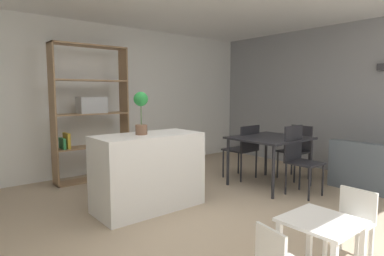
{
  "coord_description": "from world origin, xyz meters",
  "views": [
    {
      "loc": [
        -2.26,
        -2.63,
        1.44
      ],
      "look_at": [
        0.12,
        0.27,
        1.02
      ],
      "focal_mm": 30.04,
      "sensor_mm": 36.0,
      "label": 1
    }
  ],
  "objects_px": {
    "kitchen_island": "(148,171)",
    "child_chair_right": "(352,220)",
    "child_table": "(321,231)",
    "dining_table": "(270,142)",
    "potted_plant_on_island": "(141,109)",
    "dining_chair_window_side": "(297,147)",
    "dining_chair_far": "(244,146)",
    "open_bookshelf": "(90,112)",
    "dining_chair_near": "(299,154)"
  },
  "relations": [
    {
      "from": "kitchen_island",
      "to": "child_chair_right",
      "type": "bearing_deg",
      "value": -71.87
    },
    {
      "from": "child_table",
      "to": "dining_table",
      "type": "relative_size",
      "value": 0.49
    },
    {
      "from": "potted_plant_on_island",
      "to": "child_table",
      "type": "relative_size",
      "value": 0.99
    },
    {
      "from": "dining_table",
      "to": "dining_chair_window_side",
      "type": "bearing_deg",
      "value": -0.71
    },
    {
      "from": "dining_chair_far",
      "to": "potted_plant_on_island",
      "type": "bearing_deg",
      "value": 1.72
    },
    {
      "from": "dining_table",
      "to": "child_table",
      "type": "bearing_deg",
      "value": -134.18
    },
    {
      "from": "dining_chair_far",
      "to": "open_bookshelf",
      "type": "bearing_deg",
      "value": -40.51
    },
    {
      "from": "potted_plant_on_island",
      "to": "dining_chair_far",
      "type": "xyz_separation_m",
      "value": [
        2.04,
        0.14,
        -0.69
      ]
    },
    {
      "from": "child_table",
      "to": "dining_chair_far",
      "type": "xyz_separation_m",
      "value": [
        1.77,
        2.33,
        0.15
      ]
    },
    {
      "from": "potted_plant_on_island",
      "to": "dining_table",
      "type": "xyz_separation_m",
      "value": [
        2.03,
        -0.37,
        -0.55
      ]
    },
    {
      "from": "dining_chair_far",
      "to": "dining_chair_near",
      "type": "xyz_separation_m",
      "value": [
        -0.0,
        -1.01,
        0.02
      ]
    },
    {
      "from": "potted_plant_on_island",
      "to": "dining_chair_near",
      "type": "bearing_deg",
      "value": -23.18
    },
    {
      "from": "kitchen_island",
      "to": "dining_chair_window_side",
      "type": "distance_m",
      "value": 2.72
    },
    {
      "from": "dining_chair_window_side",
      "to": "child_table",
      "type": "bearing_deg",
      "value": -48.46
    },
    {
      "from": "kitchen_island",
      "to": "dining_chair_window_side",
      "type": "relative_size",
      "value": 1.48
    },
    {
      "from": "child_chair_right",
      "to": "dining_chair_near",
      "type": "xyz_separation_m",
      "value": [
        1.25,
        1.32,
        0.22
      ]
    },
    {
      "from": "potted_plant_on_island",
      "to": "child_chair_right",
      "type": "xyz_separation_m",
      "value": [
        0.79,
        -2.19,
        -0.89
      ]
    },
    {
      "from": "kitchen_island",
      "to": "dining_chair_window_side",
      "type": "xyz_separation_m",
      "value": [
        2.7,
        -0.35,
        0.07
      ]
    },
    {
      "from": "kitchen_island",
      "to": "child_table",
      "type": "height_order",
      "value": "kitchen_island"
    },
    {
      "from": "dining_chair_near",
      "to": "kitchen_island",
      "type": "bearing_deg",
      "value": 156.53
    },
    {
      "from": "open_bookshelf",
      "to": "child_chair_right",
      "type": "relative_size",
      "value": 3.64
    },
    {
      "from": "kitchen_island",
      "to": "open_bookshelf",
      "type": "distance_m",
      "value": 1.85
    },
    {
      "from": "dining_chair_far",
      "to": "dining_chair_near",
      "type": "bearing_deg",
      "value": 87.48
    },
    {
      "from": "potted_plant_on_island",
      "to": "child_table",
      "type": "xyz_separation_m",
      "value": [
        0.26,
        -2.19,
        -0.84
      ]
    },
    {
      "from": "child_table",
      "to": "child_chair_right",
      "type": "height_order",
      "value": "child_chair_right"
    },
    {
      "from": "dining_chair_window_side",
      "to": "dining_chair_far",
      "type": "height_order",
      "value": "dining_chair_far"
    },
    {
      "from": "open_bookshelf",
      "to": "dining_chair_far",
      "type": "bearing_deg",
      "value": -38.21
    },
    {
      "from": "potted_plant_on_island",
      "to": "dining_chair_window_side",
      "type": "xyz_separation_m",
      "value": [
        2.77,
        -0.38,
        -0.71
      ]
    },
    {
      "from": "child_chair_right",
      "to": "kitchen_island",
      "type": "bearing_deg",
      "value": -161.15
    },
    {
      "from": "open_bookshelf",
      "to": "child_table",
      "type": "height_order",
      "value": "open_bookshelf"
    },
    {
      "from": "potted_plant_on_island",
      "to": "child_chair_right",
      "type": "height_order",
      "value": "potted_plant_on_island"
    },
    {
      "from": "kitchen_island",
      "to": "dining_chair_near",
      "type": "distance_m",
      "value": 2.13
    },
    {
      "from": "potted_plant_on_island",
      "to": "dining_chair_far",
      "type": "bearing_deg",
      "value": 4.02
    },
    {
      "from": "child_chair_right",
      "to": "dining_chair_near",
      "type": "relative_size",
      "value": 0.62
    },
    {
      "from": "child_table",
      "to": "dining_table",
      "type": "distance_m",
      "value": 2.55
    },
    {
      "from": "dining_chair_far",
      "to": "child_chair_right",
      "type": "bearing_deg",
      "value": 59.49
    },
    {
      "from": "child_chair_right",
      "to": "dining_chair_near",
      "type": "bearing_deg",
      "value": 137.31
    },
    {
      "from": "child_chair_right",
      "to": "dining_chair_window_side",
      "type": "bearing_deg",
      "value": 133.07
    },
    {
      "from": "child_chair_right",
      "to": "dining_chair_near",
      "type": "distance_m",
      "value": 1.83
    },
    {
      "from": "potted_plant_on_island",
      "to": "dining_table",
      "type": "relative_size",
      "value": 0.49
    },
    {
      "from": "child_table",
      "to": "open_bookshelf",
      "type": "bearing_deg",
      "value": 93.1
    },
    {
      "from": "child_chair_right",
      "to": "dining_table",
      "type": "relative_size",
      "value": 0.57
    },
    {
      "from": "child_table",
      "to": "dining_chair_near",
      "type": "relative_size",
      "value": 0.54
    },
    {
      "from": "kitchen_island",
      "to": "potted_plant_on_island",
      "type": "xyz_separation_m",
      "value": [
        -0.08,
        0.02,
        0.77
      ]
    },
    {
      "from": "dining_chair_window_side",
      "to": "dining_chair_far",
      "type": "xyz_separation_m",
      "value": [
        -0.74,
        0.52,
        0.02
      ]
    },
    {
      "from": "open_bookshelf",
      "to": "child_chair_right",
      "type": "xyz_separation_m",
      "value": [
        0.73,
        -3.89,
        -0.77
      ]
    },
    {
      "from": "dining_chair_far",
      "to": "dining_chair_near",
      "type": "distance_m",
      "value": 1.01
    },
    {
      "from": "child_table",
      "to": "dining_chair_near",
      "type": "bearing_deg",
      "value": 36.66
    },
    {
      "from": "dining_chair_window_side",
      "to": "potted_plant_on_island",
      "type": "bearing_deg",
      "value": -91.97
    },
    {
      "from": "dining_chair_far",
      "to": "dining_chair_near",
      "type": "height_order",
      "value": "dining_chair_near"
    }
  ]
}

